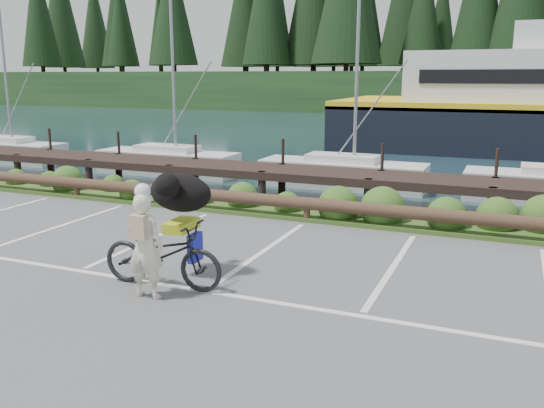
{
  "coord_description": "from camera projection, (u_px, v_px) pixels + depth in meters",
  "views": [
    {
      "loc": [
        4.44,
        -8.17,
        3.46
      ],
      "look_at": [
        0.36,
        1.55,
        1.1
      ],
      "focal_mm": 38.0,
      "sensor_mm": 36.0,
      "label": 1
    }
  ],
  "objects": [
    {
      "name": "harbor_backdrop",
      "position": [
        485.0,
        101.0,
        80.26
      ],
      "size": [
        170.0,
        160.0,
        30.0
      ],
      "color": "#162D36",
      "rests_on": "ground"
    },
    {
      "name": "bicycle",
      "position": [
        162.0,
        254.0,
        9.53
      ],
      "size": [
        2.2,
        0.88,
        1.14
      ],
      "primitive_type": "imported",
      "rotation": [
        0.0,
        0.0,
        1.63
      ],
      "color": "black",
      "rests_on": "ground"
    },
    {
      "name": "ground",
      "position": [
        217.0,
        284.0,
        9.78
      ],
      "size": [
        72.0,
        72.0,
        0.0
      ],
      "primitive_type": "plane",
      "color": "#4F4F51"
    },
    {
      "name": "cyclist",
      "position": [
        145.0,
        246.0,
        9.0
      ],
      "size": [
        0.64,
        0.44,
        1.71
      ],
      "primitive_type": "imported",
      "rotation": [
        0.0,
        0.0,
        3.2
      ],
      "color": "beige",
      "rests_on": "ground"
    },
    {
      "name": "dog",
      "position": [
        180.0,
        193.0,
        9.97
      ],
      "size": [
        0.64,
        1.2,
        0.68
      ],
      "primitive_type": "ellipsoid",
      "rotation": [
        0.0,
        0.0,
        1.63
      ],
      "color": "black",
      "rests_on": "bicycle"
    },
    {
      "name": "vegetation_strip",
      "position": [
        316.0,
        213.0,
        14.54
      ],
      "size": [
        34.0,
        1.6,
        0.1
      ],
      "primitive_type": "cube",
      "color": "#3D5B21",
      "rests_on": "ground"
    },
    {
      "name": "log_rail",
      "position": [
        307.0,
        222.0,
        13.92
      ],
      "size": [
        32.0,
        0.3,
        0.6
      ],
      "primitive_type": null,
      "color": "#443021",
      "rests_on": "ground"
    }
  ]
}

